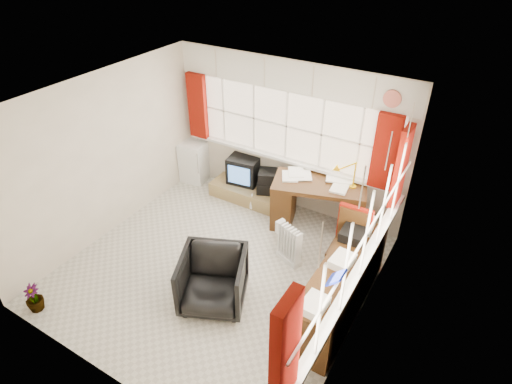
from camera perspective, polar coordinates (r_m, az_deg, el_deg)
ground at (r=6.24m, az=-4.97°, el=-10.18°), size 4.00×4.00×0.00m
room_walls at (r=5.32m, az=-5.74°, el=1.62°), size 4.00×4.00×4.00m
window_back at (r=7.03m, az=3.82°, el=4.93°), size 3.70×0.12×3.60m
window_right at (r=4.97m, az=13.40°, el=-9.99°), size 0.12×3.70×3.60m
curtains at (r=5.64m, az=7.52°, el=2.92°), size 3.83×3.83×1.15m
overhead_cabinets at (r=5.31m, az=8.94°, el=10.43°), size 3.98×3.98×0.48m
desk at (r=6.79m, az=8.27°, el=-1.39°), size 1.56×1.09×0.85m
desk_lamp at (r=6.43m, az=13.09°, el=2.98°), size 0.16×0.14×0.45m
task_chair at (r=5.87m, az=12.38°, el=-6.64°), size 0.48×0.51×1.10m
office_chair at (r=5.55m, az=-5.76°, el=-11.64°), size 1.07×1.08×0.75m
radiator at (r=6.21m, az=4.49°, el=-7.37°), size 0.43×0.29×0.59m
credenza at (r=5.54m, az=11.23°, el=-12.23°), size 0.50×2.00×0.85m
file_tray at (r=5.68m, az=13.00°, el=-5.32°), size 0.32×0.41×0.13m
tv_bench at (r=7.52m, az=-0.91°, el=-0.24°), size 1.40×0.50×0.25m
crt_tv at (r=7.53m, az=-1.51°, el=3.08°), size 0.59×0.56×0.48m
hifi_stack at (r=7.27m, az=2.34°, el=1.36°), size 0.63×0.53×0.39m
mini_fridge at (r=8.08m, az=-8.21°, el=4.06°), size 0.51×0.51×0.76m
spray_bottle_a at (r=7.29m, az=-0.52°, el=-1.27°), size 0.15×0.15×0.29m
spray_bottle_b at (r=7.23m, az=3.41°, el=-2.11°), size 0.11×0.11×0.20m
flower_vase at (r=6.23m, az=-27.51°, el=-12.42°), size 0.24×0.24×0.40m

